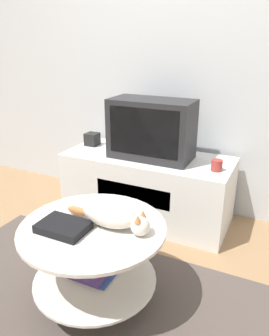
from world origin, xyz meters
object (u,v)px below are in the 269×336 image
Objects in this scene: speaker at (92,139)px; cat at (112,215)px; dvd_box at (63,227)px; tv at (151,129)px.

cat is at bearing -53.14° from speaker.
speaker is 1.32m from dvd_box.
tv reaches higher than cat.
tv is 1.26× the size of cat.
dvd_box is at bearing -89.92° from tv.
cat is (0.20, 0.14, 0.04)m from dvd_box.
tv reaches higher than dvd_box.
cat reaches higher than dvd_box.
tv is 0.61m from speaker.
tv is 1.01m from cat.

